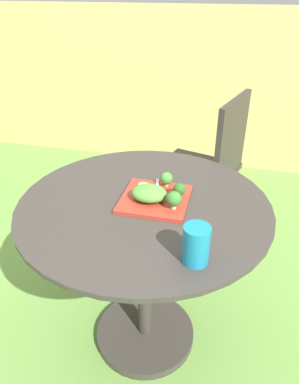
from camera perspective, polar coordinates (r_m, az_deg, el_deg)
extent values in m
plane|color=#669342|center=(1.79, -0.68, -21.65)|extent=(12.00, 12.00, 0.00)
cube|color=tan|center=(3.09, 8.40, 15.52)|extent=(8.00, 0.08, 1.26)
cylinder|color=#38332D|center=(1.30, -0.87, -2.00)|extent=(0.91, 0.91, 0.02)
cylinder|color=#38332D|center=(1.52, -0.77, -12.98)|extent=(0.06, 0.06, 0.67)
cylinder|color=#38332D|center=(1.78, -0.68, -21.26)|extent=(0.44, 0.44, 0.04)
cube|color=#332D28|center=(2.16, 7.11, 3.30)|extent=(0.55, 0.55, 0.03)
cube|color=#332D28|center=(2.00, 12.82, 8.02)|extent=(0.15, 0.41, 0.45)
cylinder|color=#332D28|center=(2.47, 4.69, 1.45)|extent=(0.02, 0.02, 0.43)
cylinder|color=#332D28|center=(2.20, 0.54, -2.50)|extent=(0.02, 0.02, 0.43)
cylinder|color=#332D28|center=(2.36, 12.54, -0.72)|extent=(0.02, 0.02, 0.43)
cylinder|color=#332D28|center=(2.08, 9.23, -5.20)|extent=(0.02, 0.02, 0.43)
cube|color=#AD3323|center=(1.31, 0.87, -1.10)|extent=(0.24, 0.24, 0.01)
cylinder|color=teal|center=(1.02, 7.36, -8.24)|extent=(0.08, 0.08, 0.12)
cylinder|color=#156886|center=(1.03, 7.30, -9.00)|extent=(0.07, 0.07, 0.08)
cube|color=silver|center=(1.37, 1.24, 0.88)|extent=(0.03, 0.11, 0.00)
cube|color=silver|center=(1.30, 1.21, -0.81)|extent=(0.03, 0.05, 0.00)
ellipsoid|color=#519338|center=(1.27, -0.05, -0.17)|extent=(0.13, 0.10, 0.05)
cylinder|color=#99B770|center=(1.37, 2.65, 1.20)|extent=(0.02, 0.02, 0.01)
sphere|color=#427F33|center=(1.36, 2.67, 2.17)|extent=(0.05, 0.05, 0.05)
cylinder|color=#99B770|center=(1.30, 4.69, -0.59)|extent=(0.02, 0.02, 0.01)
sphere|color=#285B1E|center=(1.29, 4.74, 0.43)|extent=(0.05, 0.05, 0.05)
cylinder|color=#99B770|center=(1.24, 3.82, -2.26)|extent=(0.02, 0.02, 0.02)
sphere|color=#38752D|center=(1.22, 3.87, -1.06)|extent=(0.05, 0.05, 0.05)
cylinder|color=#8EB766|center=(1.37, -0.97, 1.09)|extent=(0.04, 0.04, 0.01)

